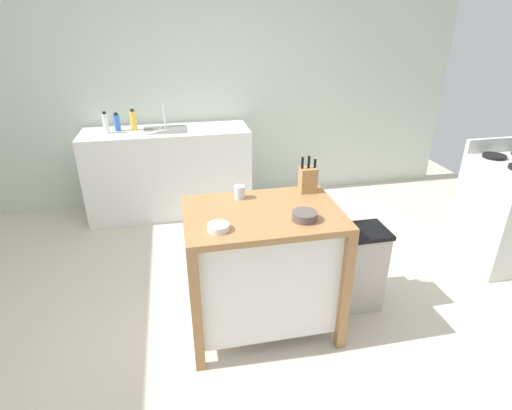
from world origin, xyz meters
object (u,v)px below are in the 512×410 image
Objects in this scene: bottle_spray_cleaner at (133,120)px; stove at (507,212)px; trash_bin at (357,268)px; bowl_ceramic_wide at (218,227)px; sink_faucet at (164,116)px; bottle_hand_soap at (117,123)px; knife_block at (308,179)px; drinking_cup at (239,192)px; bowl_ceramic_small at (305,216)px; kitchen_island at (262,264)px; bottle_dish_soap at (106,123)px.

bottle_spray_cleaner reaches higher than stove.
trash_bin is 2.62m from bottle_spray_cleaner.
sink_faucet is (-0.28, 2.30, 0.12)m from bowl_ceramic_wide.
bottle_spray_cleaner is at bearing -162.65° from sink_faucet.
sink_faucet is at bearing 11.39° from bottle_hand_soap.
knife_block is 1.15× the size of sink_faucet.
drinking_cup is 0.47× the size of bottle_hand_soap.
bowl_ceramic_small is 0.24× the size of trash_bin.
drinking_cup reaches higher than bowl_ceramic_small.
sink_faucet is 1.04× the size of bottle_spray_cleaner.
stove reaches higher than kitchen_island.
trash_bin is at bearing -47.78° from bottle_hand_soap.
sink_faucet is at bearing 109.16° from bowl_ceramic_small.
knife_block is 2.04× the size of bowl_ceramic_wide.
bottle_spray_cleaner is at bearing 15.27° from bottle_dish_soap.
stove is (2.20, 0.38, -0.03)m from kitchen_island.
knife_block is at bearing 2.00° from drinking_cup.
bowl_ceramic_small is at bearing -57.28° from bottle_dish_soap.
bottle_hand_soap is (-0.47, -0.09, -0.03)m from sink_faucet.
kitchen_island is 2.23m from stove.
sink_faucet reaches higher than knife_block.
bottle_spray_cleaner is (-0.59, 2.20, 0.11)m from bowl_ceramic_wide.
bottle_dish_soap is (-0.10, -0.07, 0.02)m from bottle_hand_soap.
bowl_ceramic_small is 2.10m from stove.
bowl_ceramic_wide reaches higher than trash_bin.
bowl_ceramic_wide is (-0.66, -0.42, -0.07)m from knife_block.
bottle_spray_cleaner is at bearing 124.98° from knife_block.
sink_faucet is at bearing 17.35° from bottle_spray_cleaner.
drinking_cup is 2.01m from bottle_dish_soap.
bottle_spray_cleaner is at bearing 151.94° from stove.
bottle_dish_soap is at bearing -164.73° from bottle_spray_cleaner.
bottle_spray_cleaner is 0.20× the size of stove.
bowl_ceramic_wide is at bearing -147.45° from knife_block.
knife_block is 2.10m from sink_faucet.
trash_bin is (1.02, 0.26, -0.58)m from bowl_ceramic_wide.
drinking_cup is at bearing 169.93° from trash_bin.
bottle_spray_cleaner is (-0.31, -0.10, -0.01)m from sink_faucet.
bottle_dish_soap is 3.73m from stove.
stove is at bearing 12.67° from bowl_ceramic_wide.
trash_bin is 3.46× the size of bottle_hand_soap.
bottle_spray_cleaner is (-1.10, 2.18, 0.11)m from bowl_ceramic_small.
sink_faucet is (-0.79, 2.28, 0.12)m from bowl_ceramic_small.
drinking_cup is 0.08× the size of stove.
bowl_ceramic_small is (0.22, -0.16, 0.41)m from kitchen_island.
bottle_spray_cleaner is 3.53m from stove.
trash_bin is 2.73m from bottle_dish_soap.
drinking_cup is 0.40× the size of bottle_dish_soap.
bottle_spray_cleaner reaches higher than trash_bin.
bowl_ceramic_small is at bearing -110.46° from knife_block.
bottle_spray_cleaner reaches higher than kitchen_island.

